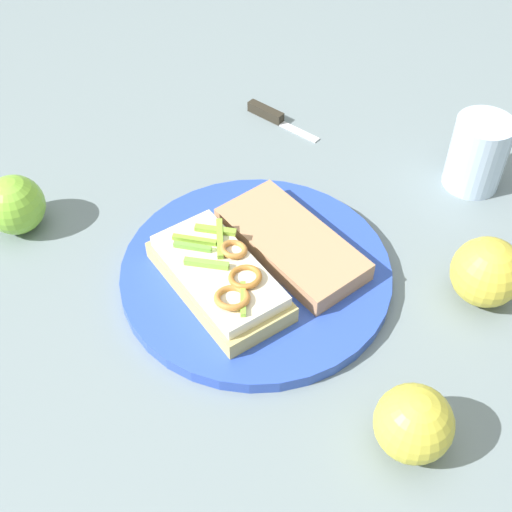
% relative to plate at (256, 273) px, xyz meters
% --- Properties ---
extents(ground_plane, '(2.00, 2.00, 0.00)m').
position_rel_plate_xyz_m(ground_plane, '(0.00, 0.00, -0.01)').
color(ground_plane, slate).
rests_on(ground_plane, ground).
extents(plate, '(0.30, 0.30, 0.02)m').
position_rel_plate_xyz_m(plate, '(0.00, 0.00, 0.00)').
color(plate, blue).
rests_on(plate, ground_plane).
extents(sandwich, '(0.18, 0.17, 0.05)m').
position_rel_plate_xyz_m(sandwich, '(-0.03, -0.04, 0.03)').
color(sandwich, tan).
rests_on(sandwich, plate).
extents(bread_slice_side, '(0.19, 0.17, 0.02)m').
position_rel_plate_xyz_m(bread_slice_side, '(0.03, 0.04, 0.02)').
color(bread_slice_side, tan).
rests_on(bread_slice_side, plate).
extents(apple_0, '(0.10, 0.10, 0.07)m').
position_rel_plate_xyz_m(apple_0, '(0.18, -0.16, 0.03)').
color(apple_0, gold).
rests_on(apple_0, ground_plane).
extents(apple_1, '(0.09, 0.09, 0.07)m').
position_rel_plate_xyz_m(apple_1, '(-0.29, 0.01, 0.03)').
color(apple_1, '#7FBD36').
rests_on(apple_1, ground_plane).
extents(apple_2, '(0.11, 0.11, 0.08)m').
position_rel_plate_xyz_m(apple_2, '(0.24, 0.03, 0.03)').
color(apple_2, gold).
rests_on(apple_2, ground_plane).
extents(drinking_glass, '(0.07, 0.07, 0.09)m').
position_rel_plate_xyz_m(drinking_glass, '(0.23, 0.22, 0.04)').
color(drinking_glass, silver).
rests_on(drinking_glass, ground_plane).
extents(knife, '(0.11, 0.06, 0.01)m').
position_rel_plate_xyz_m(knife, '(-0.05, 0.29, -0.00)').
color(knife, silver).
rests_on(knife, ground_plane).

